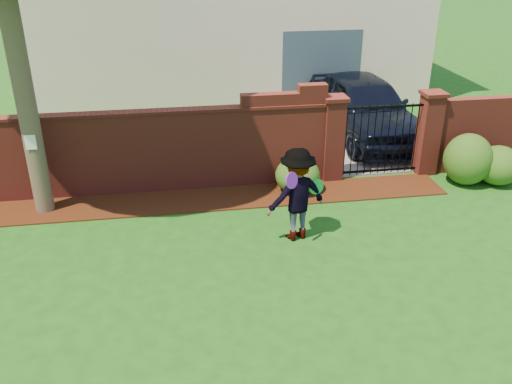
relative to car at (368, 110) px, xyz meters
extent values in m
cube|color=#1B5214|center=(-4.03, -6.27, -0.82)|extent=(80.00, 80.00, 0.01)
cube|color=#341609|center=(-4.98, -2.93, -0.80)|extent=(11.10, 1.08, 0.03)
cube|color=maroon|center=(-6.18, -2.27, 0.03)|extent=(8.70, 0.25, 1.70)
cube|color=maroon|center=(-2.73, -2.27, 1.03)|extent=(1.80, 0.25, 0.30)
cube|color=maroon|center=(-2.13, -2.27, 1.26)|extent=(0.60, 0.25, 0.16)
cube|color=maroon|center=(-6.18, -2.27, 0.91)|extent=(8.70, 0.31, 0.06)
cube|color=maroon|center=(2.57, -2.27, 0.03)|extent=(4.00, 0.25, 1.70)
cube|color=maroon|center=(-1.63, -2.27, 0.08)|extent=(0.42, 0.42, 1.80)
cube|color=maroon|center=(-1.63, -2.27, 1.02)|extent=(0.50, 0.50, 0.08)
cube|color=maroon|center=(0.57, -2.27, 0.08)|extent=(0.42, 0.42, 1.80)
cube|color=maroon|center=(0.57, -2.27, 1.02)|extent=(0.50, 0.50, 0.08)
cylinder|color=black|center=(-1.34, -2.27, 0.03)|extent=(0.02, 0.02, 1.60)
cylinder|color=black|center=(-1.18, -2.27, 0.03)|extent=(0.02, 0.02, 1.60)
cylinder|color=black|center=(-1.01, -2.27, 0.03)|extent=(0.02, 0.02, 1.60)
cylinder|color=black|center=(-0.85, -2.27, 0.03)|extent=(0.02, 0.02, 1.60)
cylinder|color=black|center=(-0.69, -2.27, 0.03)|extent=(0.02, 0.02, 1.60)
cylinder|color=black|center=(-0.53, -2.27, 0.03)|extent=(0.02, 0.02, 1.60)
cylinder|color=black|center=(-0.37, -2.27, 0.03)|extent=(0.02, 0.02, 1.60)
cylinder|color=black|center=(-0.21, -2.27, 0.03)|extent=(0.02, 0.02, 1.60)
cylinder|color=black|center=(-0.04, -2.27, 0.03)|extent=(0.02, 0.02, 1.60)
cylinder|color=black|center=(0.12, -2.27, 0.03)|extent=(0.02, 0.02, 1.60)
cylinder|color=black|center=(0.28, -2.27, 0.03)|extent=(0.02, 0.02, 1.60)
cube|color=black|center=(-0.53, -2.27, -0.70)|extent=(1.78, 0.03, 0.05)
cube|color=black|center=(-0.53, -2.27, 0.78)|extent=(1.78, 0.03, 0.05)
cube|color=gray|center=(-0.53, 1.73, -0.81)|extent=(3.20, 8.00, 0.01)
cube|color=#384C5B|center=(-0.53, 2.78, 0.38)|extent=(2.40, 0.12, 2.40)
imported|color=black|center=(0.00, 0.00, 0.00)|extent=(2.23, 4.92, 1.64)
cylinder|color=#4C3C2E|center=(-7.63, -2.87, 2.68)|extent=(0.36, 0.36, 7.00)
cube|color=white|center=(-7.63, -3.06, 0.68)|extent=(0.20, 0.01, 0.28)
ellipsoid|color=#215118|center=(-2.52, -2.84, -0.44)|extent=(0.94, 0.94, 0.77)
ellipsoid|color=#215118|center=(1.19, -2.98, -0.26)|extent=(1.03, 1.03, 1.13)
ellipsoid|color=#215118|center=(1.86, -3.10, -0.39)|extent=(0.96, 0.96, 0.85)
imported|color=gray|center=(-2.97, -4.71, 0.03)|extent=(1.23, 0.91, 1.70)
cylinder|color=purple|center=(-3.17, -5.08, 0.50)|extent=(0.27, 0.24, 0.28)
cylinder|color=green|center=(-2.63, -4.67, 0.16)|extent=(0.29, 0.14, 0.28)
camera|label=1|loc=(-5.03, -13.01, 4.18)|focal=38.33mm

